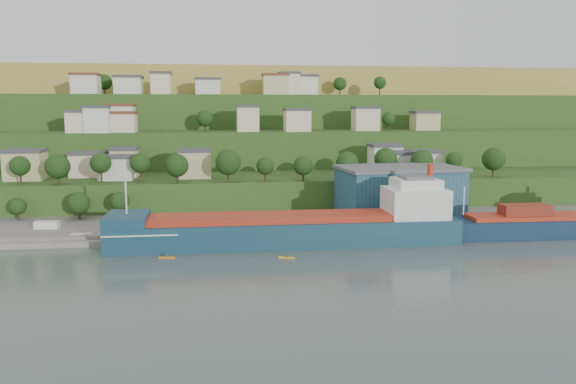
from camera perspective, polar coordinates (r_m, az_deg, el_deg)
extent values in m
plane|color=#45544D|center=(114.26, -0.88, -6.59)|extent=(500.00, 500.00, 0.00)
cube|color=slate|center=(144.50, 5.76, -3.45)|extent=(220.00, 26.00, 4.00)
cube|color=slate|center=(141.46, -24.78, -4.45)|extent=(40.00, 18.00, 2.40)
cube|color=#284719|center=(168.74, -3.05, -1.70)|extent=(260.00, 32.00, 20.00)
cube|color=#284719|center=(198.27, -3.71, -0.19)|extent=(280.00, 32.00, 44.00)
cube|color=#284719|center=(227.93, -4.20, 0.92)|extent=(300.00, 32.00, 70.00)
cube|color=#9F8E3C|center=(301.37, -5.00, 2.74)|extent=(360.00, 120.00, 96.00)
cube|color=#C4BB7E|center=(172.95, -25.10, 2.40)|extent=(9.99, 8.40, 7.74)
cube|color=#3F3F44|center=(172.61, -25.19, 3.83)|extent=(10.59, 9.00, 0.90)
cube|color=beige|center=(174.03, -19.63, 2.53)|extent=(9.80, 7.05, 6.47)
cube|color=#3F3F44|center=(173.72, -19.69, 3.74)|extent=(10.40, 7.65, 0.90)
cube|color=silver|center=(164.41, -17.02, 2.26)|extent=(9.11, 7.26, 6.08)
cube|color=#3F3F44|center=(164.09, -17.07, 3.48)|extent=(9.71, 7.86, 0.90)
cube|color=#C4BB7E|center=(170.63, -16.23, 2.80)|extent=(7.16, 7.81, 7.81)
cube|color=#3F3F44|center=(170.28, -16.29, 4.26)|extent=(7.76, 8.41, 0.90)
cube|color=#C4BB7E|center=(163.48, -9.40, 2.74)|extent=(9.02, 7.11, 7.51)
cube|color=#3F3F44|center=(163.12, -9.43, 4.21)|extent=(9.62, 7.71, 0.90)
cube|color=silver|center=(177.49, 9.82, 3.26)|extent=(9.17, 7.77, 8.06)
cube|color=#3F3F44|center=(177.15, 9.85, 4.70)|extent=(9.77, 8.37, 0.90)
cube|color=silver|center=(170.44, 11.63, 2.72)|extent=(8.19, 7.17, 6.42)
cube|color=#3F3F44|center=(170.13, 11.66, 3.95)|extent=(8.79, 7.77, 0.90)
cube|color=silver|center=(174.65, 13.51, 2.82)|extent=(9.17, 7.49, 6.57)
cube|color=#3F3F44|center=(174.34, 13.56, 4.04)|extent=(9.77, 8.09, 0.90)
cube|color=beige|center=(195.48, -20.14, 6.63)|extent=(9.41, 7.49, 6.51)
cube|color=#3F3F44|center=(195.44, -20.19, 7.72)|extent=(10.01, 8.09, 0.90)
cube|color=silver|center=(193.92, -18.72, 6.90)|extent=(7.91, 8.12, 7.93)
cube|color=#3F3F44|center=(193.89, -18.78, 8.20)|extent=(8.51, 8.72, 0.90)
cube|color=silver|center=(196.20, -16.55, 7.09)|extent=(8.44, 7.78, 8.54)
cube|color=brown|center=(196.18, -16.61, 8.47)|extent=(9.04, 8.38, 0.90)
cube|color=beige|center=(194.74, -16.30, 6.73)|extent=(7.67, 7.64, 6.07)
cube|color=brown|center=(194.69, -16.34, 7.76)|extent=(8.27, 8.24, 0.90)
cube|color=beige|center=(194.66, -4.11, 7.35)|extent=(7.33, 8.45, 8.16)
cube|color=#3F3F44|center=(194.64, -4.13, 8.69)|extent=(7.93, 9.05, 0.90)
cube|color=beige|center=(194.09, 0.93, 7.21)|extent=(8.47, 8.49, 7.09)
cube|color=#3F3F44|center=(194.05, 0.94, 8.39)|extent=(9.07, 9.09, 0.90)
cube|color=beige|center=(203.83, 7.87, 7.29)|extent=(8.68, 7.72, 7.76)
cube|color=#3F3F44|center=(203.80, 7.90, 8.50)|extent=(9.28, 8.32, 0.90)
cube|color=#C4BB7E|center=(211.96, 13.73, 6.95)|extent=(9.07, 7.12, 6.13)
cube|color=#3F3F44|center=(211.91, 13.76, 7.90)|extent=(9.67, 7.72, 0.90)
cube|color=silver|center=(227.54, -19.85, 10.17)|extent=(9.59, 8.88, 7.07)
cube|color=brown|center=(227.73, -19.90, 11.17)|extent=(10.19, 9.48, 0.90)
cube|color=silver|center=(224.32, -15.88, 10.28)|extent=(9.91, 8.95, 6.29)
cube|color=#3F3F44|center=(224.49, -15.92, 11.19)|extent=(10.51, 9.55, 0.90)
cube|color=beige|center=(221.64, -12.75, 10.60)|extent=(7.32, 7.93, 7.68)
cube|color=#3F3F44|center=(221.87, -12.78, 11.70)|extent=(7.92, 8.53, 0.90)
cube|color=silver|center=(228.13, -8.12, 10.44)|extent=(9.68, 7.55, 6.00)
cube|color=#3F3F44|center=(228.29, -8.14, 11.30)|extent=(10.28, 8.15, 0.90)
cube|color=#C4BB7E|center=(228.16, -1.31, 10.73)|extent=(9.88, 7.63, 7.73)
cube|color=brown|center=(228.37, -1.31, 11.82)|extent=(10.48, 8.23, 0.90)
cube|color=beige|center=(230.38, 0.10, 10.81)|extent=(7.83, 8.88, 8.49)
cube|color=#3F3F44|center=(230.62, 0.10, 11.97)|extent=(8.43, 9.48, 0.90)
cube|color=#C4BB7E|center=(233.17, 0.51, 10.50)|extent=(10.00, 7.61, 6.22)
cube|color=#3F3F44|center=(233.33, 0.51, 11.37)|extent=(10.60, 8.21, 0.90)
cube|color=silver|center=(232.92, 1.99, 10.67)|extent=(7.50, 7.47, 7.59)
cube|color=#3F3F44|center=(233.13, 2.00, 11.71)|extent=(8.10, 8.07, 0.90)
cylinder|color=#382619|center=(163.94, -25.51, 1.33)|extent=(0.50, 0.50, 3.40)
sphere|color=black|center=(163.63, -25.58, 2.42)|extent=(5.25, 5.25, 5.25)
cylinder|color=#382619|center=(159.14, -22.30, 1.25)|extent=(0.50, 0.50, 2.98)
sphere|color=black|center=(158.80, -22.36, 2.42)|extent=(6.41, 6.41, 6.41)
cylinder|color=#382619|center=(159.25, -18.44, 1.60)|extent=(0.50, 0.50, 3.77)
sphere|color=black|center=(158.90, -18.49, 2.82)|extent=(5.58, 5.58, 5.58)
cylinder|color=#382619|center=(157.92, -14.75, 1.67)|extent=(0.50, 0.50, 3.64)
sphere|color=black|center=(157.58, -14.80, 2.87)|extent=(5.45, 5.45, 5.45)
cylinder|color=#382619|center=(154.25, -11.18, 1.50)|extent=(0.50, 0.50, 2.90)
sphere|color=black|center=(153.91, -11.22, 2.67)|extent=(6.22, 6.22, 6.22)
cylinder|color=#382619|center=(153.19, -6.08, 1.67)|extent=(0.50, 0.50, 3.46)
sphere|color=black|center=(152.81, -6.10, 3.03)|extent=(6.97, 6.97, 6.97)
cylinder|color=#382619|center=(154.36, -2.32, 1.64)|extent=(0.50, 0.50, 2.81)
sphere|color=black|center=(154.06, -2.33, 2.66)|extent=(4.88, 4.88, 4.88)
cylinder|color=#382619|center=(154.95, 1.55, 1.65)|extent=(0.50, 0.50, 2.71)
sphere|color=black|center=(154.64, 1.56, 2.70)|extent=(5.42, 5.42, 5.42)
cylinder|color=#382619|center=(157.60, 6.01, 1.79)|extent=(0.50, 0.50, 3.08)
sphere|color=black|center=(157.26, 6.02, 2.97)|extent=(6.28, 6.28, 6.28)
cylinder|color=#382619|center=(162.44, 9.87, 2.02)|extent=(0.50, 0.50, 3.71)
sphere|color=black|center=(162.08, 9.90, 3.30)|extent=(6.55, 6.55, 6.55)
cylinder|color=#382619|center=(163.73, 13.42, 1.90)|extent=(0.50, 0.50, 3.37)
sphere|color=black|center=(163.39, 13.46, 3.10)|extent=(6.35, 6.35, 6.35)
cylinder|color=#382619|center=(170.44, 16.46, 2.06)|extent=(0.50, 0.50, 3.53)
sphere|color=black|center=(170.15, 16.50, 3.10)|extent=(4.90, 4.90, 4.90)
cylinder|color=#382619|center=(174.41, 20.11, 2.01)|extent=(0.50, 0.50, 3.43)
sphere|color=black|center=(174.08, 20.17, 3.18)|extent=(6.70, 6.70, 6.70)
cylinder|color=#382619|center=(233.31, -0.49, 10.14)|extent=(0.50, 0.50, 3.26)
sphere|color=black|center=(233.43, -0.49, 10.93)|extent=(5.89, 5.89, 5.89)
cylinder|color=#382619|center=(234.98, -18.12, 9.74)|extent=(0.50, 0.50, 3.49)
sphere|color=black|center=(235.11, -18.16, 10.57)|extent=(6.04, 6.04, 6.04)
cylinder|color=#382619|center=(202.89, 10.17, 6.55)|extent=(0.50, 0.50, 2.92)
sphere|color=black|center=(202.83, 10.19, 7.33)|extent=(4.76, 4.76, 4.76)
cylinder|color=#382619|center=(235.27, 9.30, 10.09)|extent=(0.50, 0.50, 3.90)
sphere|color=black|center=(235.40, 9.32, 10.90)|extent=(5.02, 5.02, 5.02)
cylinder|color=#382619|center=(228.13, -8.60, 10.03)|extent=(0.50, 0.50, 2.84)
sphere|color=black|center=(228.23, -8.62, 10.76)|extent=(5.47, 5.47, 5.47)
cylinder|color=#382619|center=(200.97, -8.41, 6.56)|extent=(0.50, 0.50, 2.83)
sphere|color=black|center=(200.90, -8.43, 7.42)|extent=(5.79, 5.79, 5.79)
cylinder|color=#382619|center=(238.56, 5.29, 10.11)|extent=(0.50, 0.50, 3.62)
sphere|color=black|center=(238.68, 5.30, 10.90)|extent=(5.46, 5.46, 5.46)
cube|color=#133E4A|center=(124.13, -0.26, -4.60)|extent=(76.49, 12.26, 7.65)
cube|color=#AF2D17|center=(122.95, -1.27, -2.59)|extent=(56.83, 10.01, 1.31)
cube|color=#133E4A|center=(123.63, -16.05, -2.66)|extent=(8.78, 12.04, 2.18)
cube|color=silver|center=(129.69, 12.78, -1.05)|extent=(13.14, 10.96, 6.55)
cube|color=silver|center=(129.06, 12.84, 0.87)|extent=(9.86, 8.77, 2.18)
cube|color=#595B5E|center=(128.88, 12.86, 1.49)|extent=(6.57, 6.57, 0.66)
cylinder|color=#AF2D17|center=(129.91, 14.24, 2.08)|extent=(1.31, 1.31, 3.28)
cylinder|color=silver|center=(122.73, -16.15, -0.15)|extent=(0.39, 0.39, 8.74)
cube|color=silver|center=(123.64, -14.50, -3.73)|extent=(15.33, 12.39, 0.27)
cube|color=#0C1E38|center=(147.33, 25.97, -3.55)|extent=(56.64, 11.32, 6.20)
cube|color=#AF2D17|center=(145.66, 25.44, -2.21)|extent=(41.57, 9.11, 0.94)
cylinder|color=silver|center=(134.13, 17.43, -0.84)|extent=(0.31, 0.31, 6.57)
cube|color=maroon|center=(141.46, 22.92, -1.66)|extent=(11.43, 5.08, 2.44)
cube|color=#1E495B|center=(150.07, 11.19, -0.02)|extent=(31.53, 20.68, 12.00)
cube|color=#595B5E|center=(149.29, 11.26, 2.41)|extent=(32.61, 21.76, 0.80)
cube|color=white|center=(142.74, -23.29, -3.24)|extent=(5.56, 2.68, 2.52)
cube|color=silver|center=(133.77, -20.26, -4.17)|extent=(4.75, 2.39, 0.91)
cube|color=orange|center=(115.83, -12.20, -6.51)|extent=(3.34, 1.01, 0.25)
sphere|color=#3F3F44|center=(115.73, -12.21, -6.32)|extent=(0.58, 0.58, 0.58)
cube|color=yellow|center=(113.17, -0.15, -6.67)|extent=(3.32, 1.67, 0.25)
sphere|color=#3F3F44|center=(113.06, -0.15, -6.47)|extent=(0.58, 0.58, 0.58)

